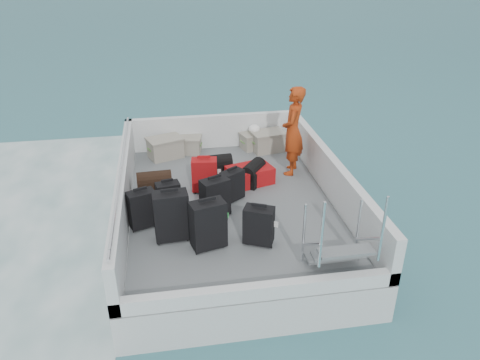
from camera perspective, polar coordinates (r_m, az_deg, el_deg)
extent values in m
plane|color=#184A56|center=(8.23, -1.10, -6.40)|extent=(160.00, 160.00, 0.00)
cube|color=silver|center=(8.07, -1.12, -4.62)|extent=(3.60, 5.00, 0.60)
cube|color=slate|center=(7.91, -1.14, -2.71)|extent=(3.30, 4.70, 0.02)
cube|color=silver|center=(7.71, -13.99, -1.35)|extent=(0.14, 5.00, 0.70)
cube|color=silver|center=(8.14, 10.97, 0.54)|extent=(0.14, 5.00, 0.70)
cube|color=silver|center=(9.94, -3.24, 5.97)|extent=(3.60, 0.14, 0.70)
cube|color=silver|center=(5.88, 2.44, -13.40)|extent=(3.60, 0.14, 0.20)
cylinder|color=silver|center=(7.53, -14.33, 1.33)|extent=(0.04, 4.80, 0.04)
cube|color=black|center=(6.82, -8.36, -4.44)|extent=(0.52, 0.32, 0.77)
cube|color=black|center=(7.22, -11.83, -3.57)|extent=(0.46, 0.36, 0.61)
cube|color=black|center=(7.54, -8.70, -2.22)|extent=(0.40, 0.29, 0.54)
cube|color=black|center=(6.60, -3.89, -5.52)|extent=(0.53, 0.39, 0.73)
cube|color=black|center=(7.36, -3.05, -2.22)|extent=(0.50, 0.40, 0.64)
cube|color=#B10D16|center=(8.13, -4.35, 0.58)|extent=(0.46, 0.31, 0.60)
cube|color=black|center=(6.71, 2.30, -5.62)|extent=(0.49, 0.40, 0.59)
cube|color=black|center=(7.82, -0.94, -0.71)|extent=(0.44, 0.40, 0.54)
cube|color=#B10D16|center=(8.45, 1.20, 0.62)|extent=(0.90, 0.72, 0.31)
cube|color=gray|center=(9.59, -9.09, 3.83)|extent=(0.75, 0.63, 0.39)
cube|color=gray|center=(9.76, -6.39, 4.22)|extent=(0.60, 0.47, 0.32)
cube|color=gray|center=(9.92, 1.73, 4.74)|extent=(0.60, 0.49, 0.31)
cube|color=gray|center=(9.80, 3.42, 4.67)|extent=(0.71, 0.56, 0.39)
ellipsoid|color=yellow|center=(9.95, 2.27, 4.53)|extent=(0.28, 0.26, 0.22)
ellipsoid|color=white|center=(9.83, 1.75, 6.08)|extent=(0.24, 0.24, 0.18)
imported|color=#EA4916|center=(8.64, 6.46, 5.95)|extent=(0.60, 0.72, 1.66)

